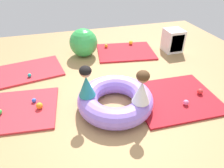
{
  "coord_description": "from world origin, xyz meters",
  "views": [
    {
      "loc": [
        -0.66,
        -2.54,
        2.26
      ],
      "look_at": [
        0.1,
        0.17,
        0.35
      ],
      "focal_mm": 32.4,
      "sensor_mm": 36.0,
      "label": 1
    }
  ],
  "objects_px": {
    "play_ball_blue": "(34,100)",
    "play_ball_pink": "(186,103)",
    "child_in_teal": "(86,82)",
    "child_in_white": "(142,87)",
    "play_ball_orange_second": "(39,106)",
    "play_ball_teal": "(29,75)",
    "play_ball_red": "(200,91)",
    "inflatable_cushion": "(115,100)",
    "exercise_ball_large": "(84,43)",
    "storage_cube": "(173,41)",
    "play_ball_orange": "(106,46)",
    "play_ball_yellow": "(131,43)"
  },
  "relations": [
    {
      "from": "play_ball_blue",
      "to": "play_ball_pink",
      "type": "relative_size",
      "value": 0.81
    },
    {
      "from": "child_in_teal",
      "to": "play_ball_pink",
      "type": "xyz_separation_m",
      "value": [
        1.61,
        -0.33,
        -0.5
      ]
    },
    {
      "from": "child_in_white",
      "to": "play_ball_orange_second",
      "type": "xyz_separation_m",
      "value": [
        -1.52,
        0.62,
        -0.5
      ]
    },
    {
      "from": "play_ball_blue",
      "to": "play_ball_orange_second",
      "type": "xyz_separation_m",
      "value": [
        0.1,
        -0.19,
        0.02
      ]
    },
    {
      "from": "play_ball_blue",
      "to": "play_ball_teal",
      "type": "height_order",
      "value": "play_ball_teal"
    },
    {
      "from": "play_ball_blue",
      "to": "play_ball_red",
      "type": "height_order",
      "value": "play_ball_red"
    },
    {
      "from": "inflatable_cushion",
      "to": "play_ball_orange_second",
      "type": "distance_m",
      "value": 1.26
    },
    {
      "from": "play_ball_teal",
      "to": "exercise_ball_large",
      "type": "height_order",
      "value": "exercise_ball_large"
    },
    {
      "from": "play_ball_pink",
      "to": "play_ball_blue",
      "type": "bearing_deg",
      "value": 162.72
    },
    {
      "from": "inflatable_cushion",
      "to": "storage_cube",
      "type": "distance_m",
      "value": 2.73
    },
    {
      "from": "child_in_teal",
      "to": "exercise_ball_large",
      "type": "distance_m",
      "value": 2.13
    },
    {
      "from": "play_ball_orange",
      "to": "exercise_ball_large",
      "type": "height_order",
      "value": "exercise_ball_large"
    },
    {
      "from": "exercise_ball_large",
      "to": "inflatable_cushion",
      "type": "bearing_deg",
      "value": -85.28
    },
    {
      "from": "inflatable_cushion",
      "to": "child_in_teal",
      "type": "relative_size",
      "value": 2.44
    },
    {
      "from": "inflatable_cushion",
      "to": "play_ball_red",
      "type": "distance_m",
      "value": 1.58
    },
    {
      "from": "child_in_white",
      "to": "play_ball_teal",
      "type": "bearing_deg",
      "value": -97.96
    },
    {
      "from": "child_in_white",
      "to": "play_ball_blue",
      "type": "distance_m",
      "value": 1.88
    },
    {
      "from": "play_ball_orange",
      "to": "play_ball_orange_second",
      "type": "xyz_separation_m",
      "value": [
        -1.67,
        -2.09,
        0.01
      ]
    },
    {
      "from": "exercise_ball_large",
      "to": "play_ball_yellow",
      "type": "bearing_deg",
      "value": 10.65
    },
    {
      "from": "play_ball_orange",
      "to": "play_ball_orange_second",
      "type": "distance_m",
      "value": 2.67
    },
    {
      "from": "inflatable_cushion",
      "to": "play_ball_pink",
      "type": "bearing_deg",
      "value": -14.66
    },
    {
      "from": "play_ball_blue",
      "to": "exercise_ball_large",
      "type": "xyz_separation_m",
      "value": [
        1.14,
        1.66,
        0.26
      ]
    },
    {
      "from": "play_ball_yellow",
      "to": "exercise_ball_large",
      "type": "bearing_deg",
      "value": -169.35
    },
    {
      "from": "child_in_teal",
      "to": "play_ball_pink",
      "type": "height_order",
      "value": "child_in_teal"
    },
    {
      "from": "child_in_teal",
      "to": "exercise_ball_large",
      "type": "bearing_deg",
      "value": -78.4
    },
    {
      "from": "inflatable_cushion",
      "to": "child_in_white",
      "type": "distance_m",
      "value": 0.62
    },
    {
      "from": "play_ball_orange",
      "to": "play_ball_yellow",
      "type": "height_order",
      "value": "play_ball_yellow"
    },
    {
      "from": "play_ball_blue",
      "to": "play_ball_yellow",
      "type": "distance_m",
      "value": 3.12
    },
    {
      "from": "child_in_white",
      "to": "play_ball_blue",
      "type": "bearing_deg",
      "value": -80.22
    },
    {
      "from": "play_ball_orange",
      "to": "exercise_ball_large",
      "type": "distance_m",
      "value": 0.71
    },
    {
      "from": "play_ball_orange",
      "to": "play_ball_teal",
      "type": "relative_size",
      "value": 1.14
    },
    {
      "from": "play_ball_orange",
      "to": "storage_cube",
      "type": "height_order",
      "value": "storage_cube"
    },
    {
      "from": "play_ball_yellow",
      "to": "play_ball_red",
      "type": "relative_size",
      "value": 1.03
    },
    {
      "from": "inflatable_cushion",
      "to": "play_ball_red",
      "type": "relative_size",
      "value": 11.92
    },
    {
      "from": "play_ball_blue",
      "to": "play_ball_orange_second",
      "type": "bearing_deg",
      "value": -63.78
    },
    {
      "from": "play_ball_yellow",
      "to": "play_ball_orange_second",
      "type": "relative_size",
      "value": 0.99
    },
    {
      "from": "play_ball_teal",
      "to": "inflatable_cushion",
      "type": "bearing_deg",
      "value": -43.3
    },
    {
      "from": "play_ball_red",
      "to": "play_ball_orange_second",
      "type": "distance_m",
      "value": 2.82
    },
    {
      "from": "inflatable_cushion",
      "to": "play_ball_teal",
      "type": "xyz_separation_m",
      "value": [
        -1.44,
        1.36,
        -0.09
      ]
    },
    {
      "from": "play_ball_blue",
      "to": "play_ball_orange_second",
      "type": "height_order",
      "value": "play_ball_orange_second"
    },
    {
      "from": "play_ball_orange_second",
      "to": "child_in_white",
      "type": "bearing_deg",
      "value": -22.15
    },
    {
      "from": "play_ball_orange_second",
      "to": "storage_cube",
      "type": "distance_m",
      "value": 3.63
    },
    {
      "from": "inflatable_cushion",
      "to": "play_ball_yellow",
      "type": "height_order",
      "value": "inflatable_cushion"
    },
    {
      "from": "play_ball_orange",
      "to": "exercise_ball_large",
      "type": "bearing_deg",
      "value": -159.61
    },
    {
      "from": "play_ball_yellow",
      "to": "play_ball_blue",
      "type": "bearing_deg",
      "value": -142.29
    },
    {
      "from": "play_ball_blue",
      "to": "play_ball_teal",
      "type": "xyz_separation_m",
      "value": [
        -0.12,
        0.89,
        0.0
      ]
    },
    {
      "from": "child_in_white",
      "to": "play_ball_orange",
      "type": "distance_m",
      "value": 2.75
    },
    {
      "from": "child_in_white",
      "to": "play_ball_yellow",
      "type": "bearing_deg",
      "value": -161.01
    },
    {
      "from": "play_ball_teal",
      "to": "storage_cube",
      "type": "relative_size",
      "value": 0.14
    },
    {
      "from": "play_ball_orange",
      "to": "play_ball_pink",
      "type": "height_order",
      "value": "play_ball_pink"
    }
  ]
}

